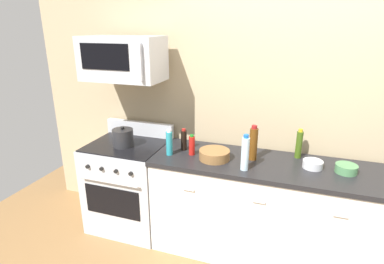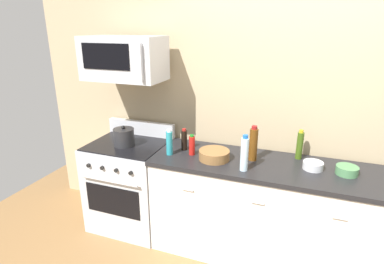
# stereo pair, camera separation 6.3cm
# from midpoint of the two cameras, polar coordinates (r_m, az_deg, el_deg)

# --- Properties ---
(ground_plane) EXTENTS (6.78, 6.78, 0.00)m
(ground_plane) POSITION_cam_midpoint_polar(r_m,az_deg,el_deg) (3.23, 18.12, -21.36)
(ground_plane) COLOR olive
(back_wall) EXTENTS (5.65, 0.10, 2.70)m
(back_wall) POSITION_cam_midpoint_polar(r_m,az_deg,el_deg) (2.99, 21.19, 4.35)
(back_wall) COLOR tan
(back_wall) RESTS_ON ground_plane
(counter_unit) EXTENTS (2.56, 0.66, 0.92)m
(counter_unit) POSITION_cam_midpoint_polar(r_m,az_deg,el_deg) (2.96, 19.05, -14.50)
(counter_unit) COLOR silver
(counter_unit) RESTS_ON ground_plane
(range_oven) EXTENTS (0.76, 0.69, 1.07)m
(range_oven) POSITION_cam_midpoint_polar(r_m,az_deg,el_deg) (3.35, -10.70, -9.31)
(range_oven) COLOR #B7BABF
(range_oven) RESTS_ON ground_plane
(microwave) EXTENTS (0.74, 0.44, 0.40)m
(microwave) POSITION_cam_midpoint_polar(r_m,az_deg,el_deg) (3.01, -11.77, 13.09)
(microwave) COLOR #B7BABF
(bottle_dish_soap) EXTENTS (0.06, 0.06, 0.24)m
(bottle_dish_soap) POSITION_cam_midpoint_polar(r_m,az_deg,el_deg) (2.82, -3.53, -1.98)
(bottle_dish_soap) COLOR teal
(bottle_dish_soap) RESTS_ON countertop_slab
(bottle_water_clear) EXTENTS (0.06, 0.06, 0.30)m
(bottle_water_clear) POSITION_cam_midpoint_polar(r_m,az_deg,el_deg) (2.54, 10.29, -3.96)
(bottle_water_clear) COLOR silver
(bottle_water_clear) RESTS_ON countertop_slab
(bottle_soy_sauce_dark) EXTENTS (0.06, 0.06, 0.21)m
(bottle_soy_sauce_dark) POSITION_cam_midpoint_polar(r_m,az_deg,el_deg) (2.92, -0.82, -1.45)
(bottle_soy_sauce_dark) COLOR black
(bottle_soy_sauce_dark) RESTS_ON countertop_slab
(bottle_hot_sauce_red) EXTENTS (0.05, 0.05, 0.19)m
(bottle_hot_sauce_red) POSITION_cam_midpoint_polar(r_m,az_deg,el_deg) (2.82, 0.63, -2.45)
(bottle_hot_sauce_red) COLOR #B21914
(bottle_hot_sauce_red) RESTS_ON countertop_slab
(bottle_wine_amber) EXTENTS (0.07, 0.07, 0.31)m
(bottle_wine_amber) POSITION_cam_midpoint_polar(r_m,az_deg,el_deg) (2.74, 11.83, -2.17)
(bottle_wine_amber) COLOR #59330F
(bottle_wine_amber) RESTS_ON countertop_slab
(bottle_olive_oil) EXTENTS (0.06, 0.06, 0.27)m
(bottle_olive_oil) POSITION_cam_midpoint_polar(r_m,az_deg,el_deg) (2.89, 19.75, -2.28)
(bottle_olive_oil) COLOR #385114
(bottle_olive_oil) RESTS_ON countertop_slab
(bowl_green_glaze) EXTENTS (0.17, 0.17, 0.07)m
(bowl_green_glaze) POSITION_cam_midpoint_polar(r_m,az_deg,el_deg) (2.78, 27.14, -6.24)
(bowl_green_glaze) COLOR #477A4C
(bowl_green_glaze) RESTS_ON countertop_slab
(bowl_steel_prep) EXTENTS (0.16, 0.16, 0.06)m
(bowl_steel_prep) POSITION_cam_midpoint_polar(r_m,az_deg,el_deg) (2.76, 21.93, -5.69)
(bowl_steel_prep) COLOR #B2B5BA
(bowl_steel_prep) RESTS_ON countertop_slab
(bowl_wooden_salad) EXTENTS (0.27, 0.27, 0.08)m
(bowl_wooden_salad) POSITION_cam_midpoint_polar(r_m,az_deg,el_deg) (2.74, 4.75, -4.14)
(bowl_wooden_salad) COLOR brown
(bowl_wooden_salad) RESTS_ON countertop_slab
(stockpot) EXTENTS (0.20, 0.20, 0.20)m
(stockpot) POSITION_cam_midpoint_polar(r_m,az_deg,el_deg) (3.09, -11.80, -0.92)
(stockpot) COLOR #262628
(stockpot) RESTS_ON range_oven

